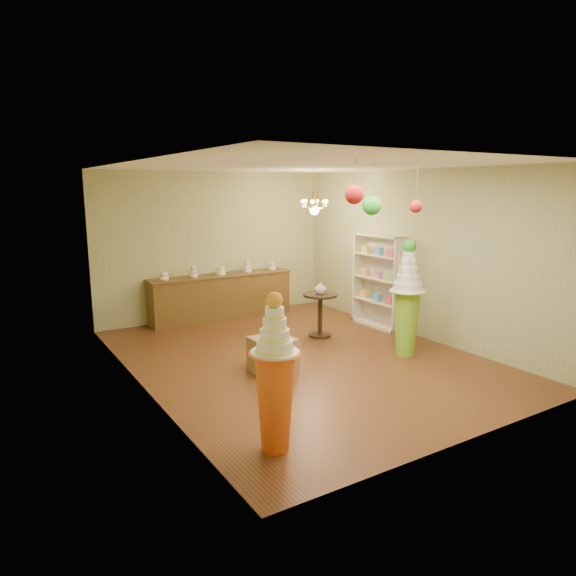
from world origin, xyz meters
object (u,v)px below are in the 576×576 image
pedestal_orange (275,388)px  round_table (320,309)px  sideboard (222,296)px  pedestal_green (407,308)px

pedestal_orange → round_table: size_ratio=2.10×
sideboard → round_table: bearing=-65.9°
pedestal_orange → round_table: (2.79, 3.14, -0.16)m
pedestal_green → sideboard: 4.07m
sideboard → round_table: size_ratio=3.84×
pedestal_orange → round_table: bearing=48.4°
pedestal_green → sideboard: size_ratio=0.62×
pedestal_green → pedestal_orange: (-3.34, -1.53, -0.11)m
sideboard → pedestal_green: bearing=-68.0°
pedestal_green → sideboard: pedestal_green is taller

